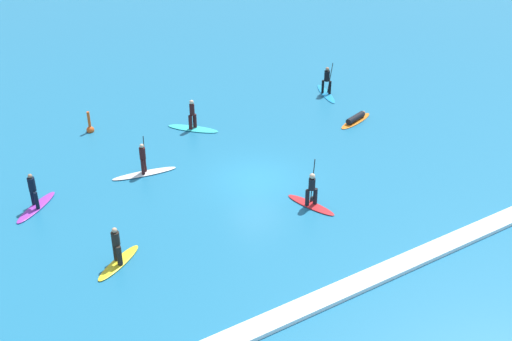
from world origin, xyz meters
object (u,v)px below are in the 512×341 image
object	(u,v)px
surfer_on_red_board	(311,197)
surfer_on_purple_board	(35,199)
surfer_on_blue_board	(326,86)
surfer_on_teal_board	(193,123)
marker_buoy	(90,128)
surfer_on_white_board	(144,167)
surfer_on_orange_board	(356,119)
surfer_on_yellow_board	(118,254)

from	to	relation	value
surfer_on_red_board	surfer_on_purple_board	distance (m)	12.64
surfer_on_blue_board	surfer_on_teal_board	xyz separation A→B (m)	(-9.60, -0.09, -0.16)
surfer_on_blue_board	marker_buoy	bearing A→B (deg)	98.68
surfer_on_white_board	marker_buoy	bearing A→B (deg)	105.25
surfer_on_purple_board	surfer_on_blue_board	bearing A→B (deg)	150.51
surfer_on_orange_board	marker_buoy	world-z (taller)	marker_buoy
surfer_on_blue_board	surfer_on_purple_board	size ratio (longest dim) A/B	1.24
surfer_on_yellow_board	surfer_on_teal_board	world-z (taller)	surfer_on_teal_board
surfer_on_blue_board	surfer_on_red_board	distance (m)	13.33
surfer_on_orange_board	surfer_on_purple_board	bearing A→B (deg)	160.54
surfer_on_orange_board	marker_buoy	bearing A→B (deg)	135.39
surfer_on_yellow_board	surfer_on_teal_board	bearing A→B (deg)	16.64
marker_buoy	surfer_on_teal_board	bearing A→B (deg)	-28.65
surfer_on_white_board	surfer_on_blue_board	distance (m)	14.42
surfer_on_white_board	marker_buoy	size ratio (longest dim) A/B	2.48
surfer_on_blue_board	surfer_on_purple_board	distance (m)	19.81
surfer_on_purple_board	surfer_on_teal_board	world-z (taller)	surfer_on_teal_board
surfer_on_purple_board	marker_buoy	xyz separation A→B (m)	(4.77, 6.38, -0.24)
surfer_on_blue_board	surfer_on_yellow_board	size ratio (longest dim) A/B	1.26
surfer_on_white_board	surfer_on_blue_board	bearing A→B (deg)	22.56
surfer_on_orange_board	surfer_on_yellow_board	size ratio (longest dim) A/B	1.16
surfer_on_teal_board	surfer_on_red_board	bearing A→B (deg)	-36.43
surfer_on_blue_board	surfer_on_orange_board	size ratio (longest dim) A/B	1.08
surfer_on_red_board	surfer_on_teal_board	bearing A→B (deg)	-11.15
surfer_on_orange_board	surfer_on_teal_board	distance (m)	9.51
surfer_on_red_board	surfer_on_blue_board	bearing A→B (deg)	-56.97
surfer_on_purple_board	surfer_on_teal_board	xyz separation A→B (m)	(9.87, 3.59, -0.08)
surfer_on_red_board	marker_buoy	bearing A→B (deg)	8.57
surfer_on_white_board	surfer_on_yellow_board	size ratio (longest dim) A/B	1.33
surfer_on_white_board	surfer_on_red_board	bearing A→B (deg)	-42.56
surfer_on_purple_board	marker_buoy	world-z (taller)	surfer_on_purple_board
surfer_on_yellow_board	marker_buoy	size ratio (longest dim) A/B	1.86
marker_buoy	surfer_on_purple_board	bearing A→B (deg)	-126.81
surfer_on_yellow_board	surfer_on_purple_board	size ratio (longest dim) A/B	0.98
surfer_on_yellow_board	surfer_on_teal_board	xyz separation A→B (m)	(8.15, 9.49, -0.08)
surfer_on_white_board	surfer_on_red_board	size ratio (longest dim) A/B	1.24
surfer_on_orange_board	marker_buoy	distance (m)	15.31
surfer_on_blue_board	surfer_on_orange_board	xyz separation A→B (m)	(-1.01, -4.19, -0.40)
surfer_on_blue_board	surfer_on_yellow_board	world-z (taller)	surfer_on_blue_board
surfer_on_orange_board	surfer_on_purple_board	xyz separation A→B (m)	(-18.45, 0.50, 0.32)
surfer_on_teal_board	surfer_on_yellow_board	bearing A→B (deg)	-82.67
surfer_on_yellow_board	surfer_on_blue_board	bearing A→B (deg)	-4.34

